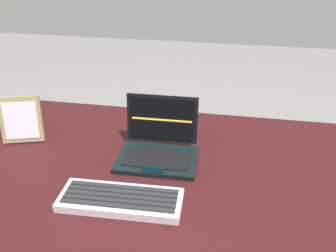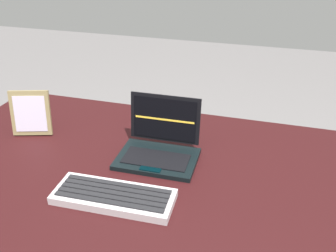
# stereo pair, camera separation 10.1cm
# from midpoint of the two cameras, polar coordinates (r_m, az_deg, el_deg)

# --- Properties ---
(desk) EXTENTS (1.46, 0.83, 0.72)m
(desk) POSITION_cam_midpoint_polar(r_m,az_deg,el_deg) (1.18, -0.76, -8.75)
(desk) COLOR black
(desk) RESTS_ON ground
(laptop_front) EXTENTS (0.25, 0.20, 0.18)m
(laptop_front) POSITION_cam_midpoint_polar(r_m,az_deg,el_deg) (1.18, 1.09, -3.32)
(laptop_front) COLOR black
(laptop_front) RESTS_ON desk
(external_keyboard) EXTENTS (0.33, 0.13, 0.03)m
(external_keyboard) POSITION_cam_midpoint_polar(r_m,az_deg,el_deg) (1.02, -5.53, -10.83)
(external_keyboard) COLOR #BEB6B9
(external_keyboard) RESTS_ON desk
(photo_frame) EXTENTS (0.14, 0.08, 0.16)m
(photo_frame) POSITION_cam_midpoint_polar(r_m,az_deg,el_deg) (1.36, -18.45, 1.81)
(photo_frame) COLOR olive
(photo_frame) RESTS_ON desk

